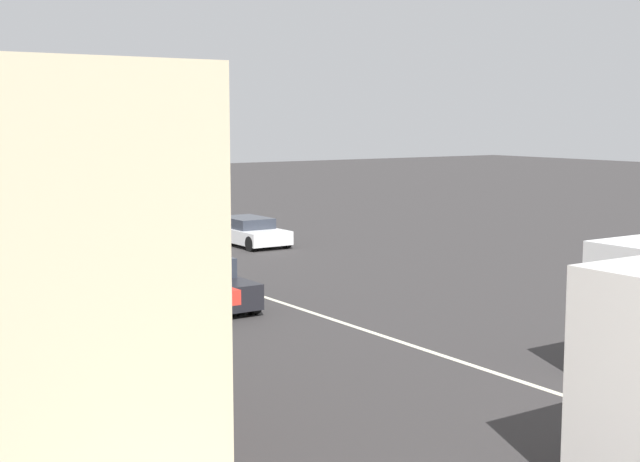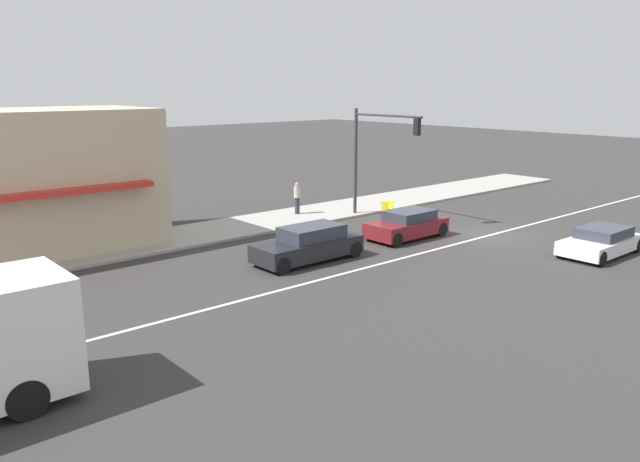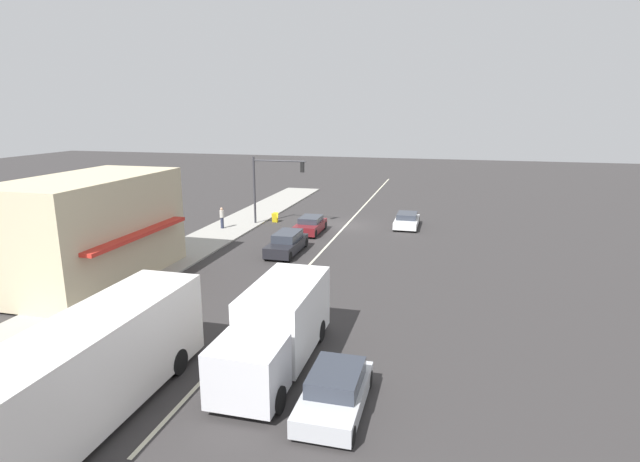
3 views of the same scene
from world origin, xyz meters
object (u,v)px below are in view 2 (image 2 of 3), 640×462
(traffic_signal_main, at_px, (375,145))
(pedestrian, at_px, (297,197))
(sedan_dark, at_px, (309,244))
(warning_aframe_sign, at_px, (387,208))
(sedan_maroon, at_px, (407,225))
(van_white, at_px, (601,241))

(traffic_signal_main, height_order, pedestrian, traffic_signal_main)
(pedestrian, distance_m, sedan_dark, 8.89)
(warning_aframe_sign, xyz_separation_m, sedan_dark, (-3.98, 8.80, 0.26))
(pedestrian, bearing_deg, sedan_dark, 144.34)
(traffic_signal_main, xyz_separation_m, sedan_maroon, (-3.92, 1.81, -3.27))
(pedestrian, distance_m, van_white, 15.16)
(traffic_signal_main, bearing_deg, sedan_maroon, 155.26)
(traffic_signal_main, relative_size, warning_aframe_sign, 6.69)
(traffic_signal_main, relative_size, pedestrian, 3.29)
(pedestrian, xyz_separation_m, sedan_maroon, (-7.21, -0.72, -0.39))
(warning_aframe_sign, height_order, sedan_maroon, sedan_maroon)
(traffic_signal_main, bearing_deg, sedan_dark, 116.98)
(van_white, height_order, sedan_maroon, sedan_maroon)
(pedestrian, height_order, sedan_dark, pedestrian)
(traffic_signal_main, distance_m, sedan_maroon, 5.42)
(sedan_dark, xyz_separation_m, sedan_maroon, (-0.00, -5.90, -0.06))
(pedestrian, distance_m, warning_aframe_sign, 4.89)
(pedestrian, height_order, van_white, pedestrian)
(sedan_maroon, bearing_deg, pedestrian, 5.73)
(sedan_dark, bearing_deg, van_white, -126.13)
(van_white, bearing_deg, pedestrian, 18.01)
(traffic_signal_main, relative_size, sedan_dark, 1.22)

